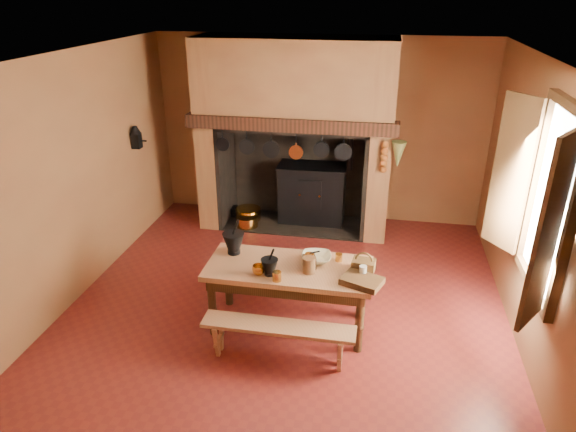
# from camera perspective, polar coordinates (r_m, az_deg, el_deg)

# --- Properties ---
(floor) EXTENTS (5.50, 5.50, 0.00)m
(floor) POSITION_cam_1_polar(r_m,az_deg,el_deg) (6.06, -0.24, -10.22)
(floor) COLOR maroon
(floor) RESTS_ON ground
(ceiling) EXTENTS (5.50, 5.50, 0.00)m
(ceiling) POSITION_cam_1_polar(r_m,az_deg,el_deg) (5.03, -0.30, 17.04)
(ceiling) COLOR silver
(ceiling) RESTS_ON back_wall
(back_wall) EXTENTS (5.00, 0.02, 2.80)m
(back_wall) POSITION_cam_1_polar(r_m,az_deg,el_deg) (7.98, 3.49, 9.49)
(back_wall) COLOR olive
(back_wall) RESTS_ON floor
(wall_left) EXTENTS (0.02, 5.50, 2.80)m
(wall_left) POSITION_cam_1_polar(r_m,az_deg,el_deg) (6.33, -23.15, 3.52)
(wall_left) COLOR olive
(wall_left) RESTS_ON floor
(wall_right) EXTENTS (0.02, 5.50, 2.80)m
(wall_right) POSITION_cam_1_polar(r_m,az_deg,el_deg) (5.53, 26.07, 0.11)
(wall_right) COLOR olive
(wall_right) RESTS_ON floor
(wall_front) EXTENTS (5.00, 0.02, 2.80)m
(wall_front) POSITION_cam_1_polar(r_m,az_deg,el_deg) (3.11, -10.25, -17.11)
(wall_front) COLOR olive
(wall_front) RESTS_ON floor
(chimney_breast) EXTENTS (2.95, 0.96, 2.80)m
(chimney_breast) POSITION_cam_1_polar(r_m,az_deg,el_deg) (7.50, 0.81, 11.81)
(chimney_breast) COLOR olive
(chimney_breast) RESTS_ON floor
(iron_range) EXTENTS (1.12, 0.55, 1.60)m
(iron_range) POSITION_cam_1_polar(r_m,az_deg,el_deg) (7.98, 2.75, 2.59)
(iron_range) COLOR black
(iron_range) RESTS_ON floor
(hearth_pans) EXTENTS (0.51, 0.62, 0.20)m
(hearth_pans) POSITION_cam_1_polar(r_m,az_deg,el_deg) (8.12, -4.59, -0.07)
(hearth_pans) COLOR #BC812B
(hearth_pans) RESTS_ON floor
(hanging_pans) EXTENTS (1.92, 0.29, 0.27)m
(hanging_pans) POSITION_cam_1_polar(r_m,az_deg,el_deg) (7.14, -0.22, 7.42)
(hanging_pans) COLOR black
(hanging_pans) RESTS_ON chimney_breast
(onion_string) EXTENTS (0.12, 0.10, 0.46)m
(onion_string) POSITION_cam_1_polar(r_m,az_deg,el_deg) (7.02, 10.63, 6.43)
(onion_string) COLOR #AC631F
(onion_string) RESTS_ON chimney_breast
(herb_bunch) EXTENTS (0.20, 0.20, 0.35)m
(herb_bunch) POSITION_cam_1_polar(r_m,az_deg,el_deg) (7.01, 12.14, 6.70)
(herb_bunch) COLOR olive
(herb_bunch) RESTS_ON chimney_breast
(window) EXTENTS (0.39, 1.75, 1.76)m
(window) POSITION_cam_1_polar(r_m,az_deg,el_deg) (5.03, 26.09, 1.51)
(window) COLOR white
(window) RESTS_ON wall_right
(wall_coffee_mill) EXTENTS (0.23, 0.16, 0.31)m
(wall_coffee_mill) POSITION_cam_1_polar(r_m,az_deg,el_deg) (7.52, -16.54, 8.54)
(wall_coffee_mill) COLOR black
(wall_coffee_mill) RESTS_ON wall_left
(work_table) EXTENTS (1.73, 0.77, 0.75)m
(work_table) POSITION_cam_1_polar(r_m,az_deg,el_deg) (5.45, 0.13, -6.67)
(work_table) COLOR #A9754D
(work_table) RESTS_ON floor
(bench_front) EXTENTS (1.51, 0.26, 0.42)m
(bench_front) POSITION_cam_1_polar(r_m,az_deg,el_deg) (5.15, -1.08, -12.97)
(bench_front) COLOR #A9754D
(bench_front) RESTS_ON floor
(bench_back) EXTENTS (1.65, 0.29, 0.46)m
(bench_back) POSITION_cam_1_polar(r_m,az_deg,el_deg) (6.12, 1.18, -6.02)
(bench_back) COLOR #A9754D
(bench_back) RESTS_ON floor
(mortar_large) EXTENTS (0.24, 0.24, 0.41)m
(mortar_large) POSITION_cam_1_polar(r_m,az_deg,el_deg) (5.61, -6.06, -2.91)
(mortar_large) COLOR black
(mortar_large) RESTS_ON work_table
(mortar_small) EXTENTS (0.18, 0.18, 0.30)m
(mortar_small) POSITION_cam_1_polar(r_m,az_deg,el_deg) (5.19, -2.07, -5.59)
(mortar_small) COLOR black
(mortar_small) RESTS_ON work_table
(coffee_grinder) EXTENTS (0.19, 0.16, 0.20)m
(coffee_grinder) POSITION_cam_1_polar(r_m,az_deg,el_deg) (5.34, 2.40, -5.00)
(coffee_grinder) COLOR #362211
(coffee_grinder) RESTS_ON work_table
(brass_mug_a) EXTENTS (0.09, 0.09, 0.10)m
(brass_mug_a) POSITION_cam_1_polar(r_m,az_deg,el_deg) (5.12, -1.24, -6.71)
(brass_mug_a) COLOR #BC812B
(brass_mug_a) RESTS_ON work_table
(brass_mug_b) EXTENTS (0.09, 0.09, 0.08)m
(brass_mug_b) POSITION_cam_1_polar(r_m,az_deg,el_deg) (5.49, 5.67, -4.60)
(brass_mug_b) COLOR #BC812B
(brass_mug_b) RESTS_ON work_table
(mixing_bowl) EXTENTS (0.35, 0.35, 0.08)m
(mixing_bowl) POSITION_cam_1_polar(r_m,az_deg,el_deg) (5.47, 3.19, -4.66)
(mixing_bowl) COLOR beige
(mixing_bowl) RESTS_ON work_table
(stoneware_crock) EXTENTS (0.14, 0.14, 0.17)m
(stoneware_crock) POSITION_cam_1_polar(r_m,az_deg,el_deg) (5.25, 2.34, -5.46)
(stoneware_crock) COLOR brown
(stoneware_crock) RESTS_ON work_table
(glass_jar) EXTENTS (0.10, 0.10, 0.13)m
(glass_jar) POSITION_cam_1_polar(r_m,az_deg,el_deg) (5.21, 8.31, -6.18)
(glass_jar) COLOR beige
(glass_jar) RESTS_ON work_table
(wicker_basket) EXTENTS (0.25, 0.19, 0.22)m
(wicker_basket) POSITION_cam_1_polar(r_m,az_deg,el_deg) (5.32, 8.39, -5.42)
(wicker_basket) COLOR #493015
(wicker_basket) RESTS_ON work_table
(wooden_tray) EXTENTS (0.45, 0.39, 0.07)m
(wooden_tray) POSITION_cam_1_polar(r_m,az_deg,el_deg) (5.13, 8.22, -7.16)
(wooden_tray) COLOR #362211
(wooden_tray) RESTS_ON work_table
(brass_cup) EXTENTS (0.16, 0.16, 0.10)m
(brass_cup) POSITION_cam_1_polar(r_m,az_deg,el_deg) (5.23, -3.28, -6.00)
(brass_cup) COLOR #BC812B
(brass_cup) RESTS_ON work_table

